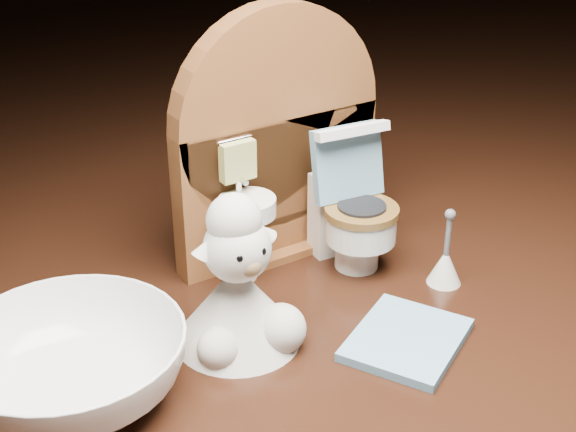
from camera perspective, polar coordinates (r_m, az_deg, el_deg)
name	(u,v)px	position (r m, az deg, el deg)	size (l,w,h in m)	color
backdrop_panel	(277,150)	(0.46, -0.79, 4.70)	(0.13, 0.05, 0.15)	brown
toy_toilet	(351,213)	(0.47, 4.53, 0.18)	(0.05, 0.06, 0.08)	white
bath_mat	(407,340)	(0.41, 8.43, -8.69)	(0.06, 0.05, 0.00)	#6DA0BE
toilet_brush	(445,264)	(0.46, 11.11, -3.35)	(0.02, 0.02, 0.05)	white
plush_lamb	(239,292)	(0.40, -3.50, -5.45)	(0.06, 0.06, 0.08)	beige
ceramic_bowl	(71,366)	(0.38, -15.18, -10.28)	(0.11, 0.11, 0.03)	white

